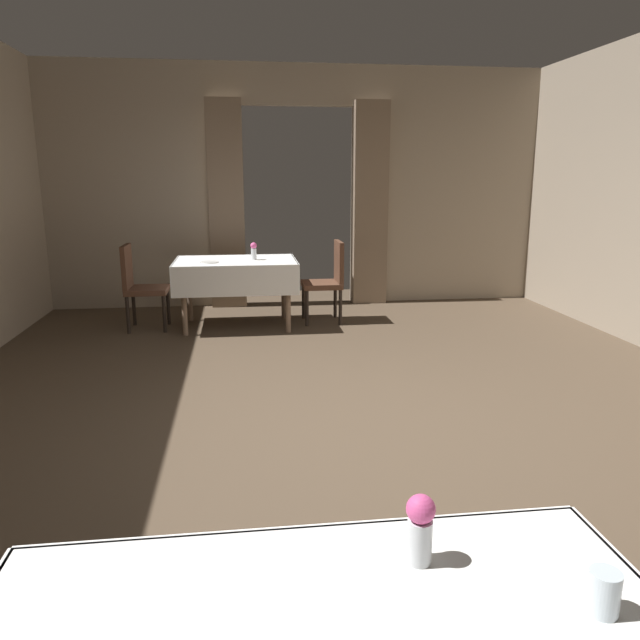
# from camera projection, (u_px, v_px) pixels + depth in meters

# --- Properties ---
(ground) EXTENTS (10.08, 10.08, 0.00)m
(ground) POSITION_uv_depth(u_px,v_px,m) (359.00, 428.00, 4.07)
(ground) COLOR #4C3D2D
(wall_back) EXTENTS (6.40, 0.27, 3.00)m
(wall_back) POSITION_uv_depth(u_px,v_px,m) (298.00, 187.00, 7.75)
(wall_back) COLOR gray
(wall_back) RESTS_ON ground
(dining_table_mid) EXTENTS (1.33, 0.92, 0.75)m
(dining_table_mid) POSITION_uv_depth(u_px,v_px,m) (236.00, 270.00, 6.68)
(dining_table_mid) COLOR #7A604C
(dining_table_mid) RESTS_ON ground
(chair_mid_right) EXTENTS (0.45, 0.44, 0.93)m
(chair_mid_right) POSITION_uv_depth(u_px,v_px,m) (329.00, 278.00, 6.93)
(chair_mid_right) COLOR black
(chair_mid_right) RESTS_ON ground
(chair_mid_left) EXTENTS (0.44, 0.44, 0.93)m
(chair_mid_left) POSITION_uv_depth(u_px,v_px,m) (139.00, 283.00, 6.58)
(chair_mid_left) COLOR black
(chair_mid_left) RESTS_ON ground
(flower_vase_near) EXTENTS (0.07, 0.07, 0.18)m
(flower_vase_near) POSITION_uv_depth(u_px,v_px,m) (420.00, 527.00, 1.43)
(flower_vase_near) COLOR silver
(flower_vase_near) RESTS_ON dining_table_near
(glass_near_c) EXTENTS (0.07, 0.07, 0.10)m
(glass_near_c) POSITION_uv_depth(u_px,v_px,m) (604.00, 592.00, 1.27)
(glass_near_c) COLOR silver
(glass_near_c) RESTS_ON dining_table_near
(flower_vase_mid) EXTENTS (0.07, 0.07, 0.19)m
(flower_vase_mid) POSITION_uv_depth(u_px,v_px,m) (254.00, 250.00, 6.64)
(flower_vase_mid) COLOR silver
(flower_vase_mid) RESTS_ON dining_table_mid
(plate_mid_b) EXTENTS (0.20, 0.20, 0.01)m
(plate_mid_b) POSITION_uv_depth(u_px,v_px,m) (209.00, 262.00, 6.45)
(plate_mid_b) COLOR white
(plate_mid_b) RESTS_ON dining_table_mid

